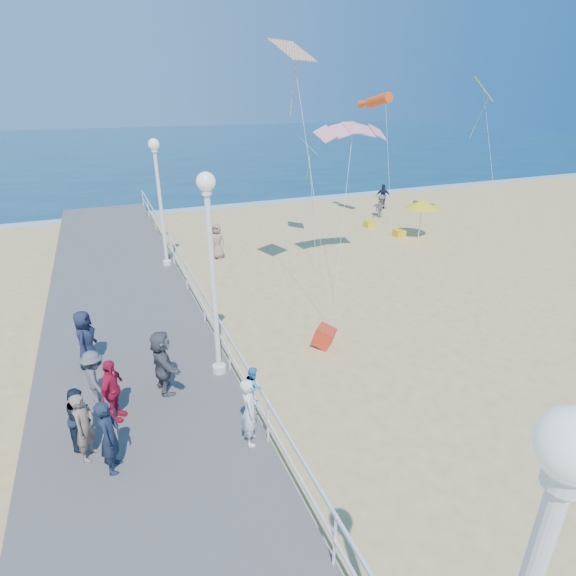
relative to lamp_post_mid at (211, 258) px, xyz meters
name	(u,v)px	position (x,y,z in m)	size (l,w,h in m)	color
ground	(385,345)	(5.35, 0.00, -3.66)	(160.00, 160.00, 0.00)	#DFBF74
ocean	(146,146)	(5.35, 65.00, -3.65)	(160.00, 90.00, 0.05)	#0C324D
surf_line	(220,207)	(5.35, 20.50, -3.63)	(160.00, 1.20, 0.04)	silver
boardwalk	(138,396)	(-2.15, 0.00, -3.46)	(5.00, 44.00, 0.40)	slate
railing	(229,342)	(0.30, 0.00, -2.41)	(0.05, 42.00, 0.55)	white
lamp_post_mid	(211,258)	(0.00, 0.00, 0.00)	(0.44, 0.44, 5.32)	white
lamp_post_far	(159,191)	(0.00, 9.00, 0.00)	(0.44, 0.44, 5.32)	white
woman_holding_toddler	(250,412)	(-0.05, -2.85, -2.47)	(0.58, 0.38, 1.58)	white
toddler_held	(253,386)	(0.10, -2.70, -1.96)	(0.43, 0.34, 0.89)	#378BCE
spectator_0	(110,437)	(-2.80, -2.54, -2.46)	(0.59, 0.38, 1.61)	#172134
spectator_2	(95,378)	(-3.04, -0.16, -2.55)	(0.92, 0.53, 1.42)	#535458
spectator_3	(112,391)	(-2.68, -0.96, -2.48)	(0.91, 0.38, 1.56)	#BB1739
spectator_4	(86,340)	(-3.22, 1.64, -2.43)	(0.82, 0.53, 1.67)	#191F38
spectator_5	(162,362)	(-1.47, -0.30, -2.42)	(1.56, 0.50, 1.68)	#535358
spectator_6	(84,427)	(-3.26, -1.99, -2.49)	(0.56, 0.37, 1.53)	#7E6857
spectator_7	(81,417)	(-3.34, -1.55, -2.56)	(0.68, 0.53, 1.40)	#172133
beach_walker_a	(381,206)	(14.23, 13.79, -2.93)	(0.94, 0.54, 1.46)	#525155
beach_walker_b	(383,197)	(15.69, 15.76, -2.82)	(0.99, 0.41, 1.68)	#171A33
beach_walker_c	(217,241)	(2.55, 10.13, -2.81)	(0.83, 0.54, 1.70)	gray
box_kite	(324,338)	(3.52, 0.68, -3.36)	(0.55, 0.55, 0.60)	red
beach_umbrella	(422,204)	(13.58, 9.04, -1.75)	(1.90, 1.90, 2.14)	white
beach_chair_left	(399,233)	(12.80, 9.73, -3.46)	(0.55, 0.55, 0.40)	yellow
beach_chair_right	(369,224)	(12.30, 12.01, -3.46)	(0.55, 0.55, 0.40)	yellow
kite_parafoil	(353,128)	(7.34, 6.13, 2.43)	(3.08, 0.90, 0.30)	#EA1B46
kite_windsock	(379,100)	(12.50, 12.27, 3.36)	(0.56, 0.56, 2.50)	#F34514
kite_diamond_multi	(483,89)	(17.81, 10.29, 3.92)	(1.65, 1.65, 0.02)	blue
kite_diamond_green	(309,146)	(7.57, 10.65, 1.31)	(1.15, 1.15, 0.02)	green
kite_diamond_redwhite	(293,50)	(3.93, 4.18, 4.90)	(1.21, 1.21, 0.02)	#BF4E16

